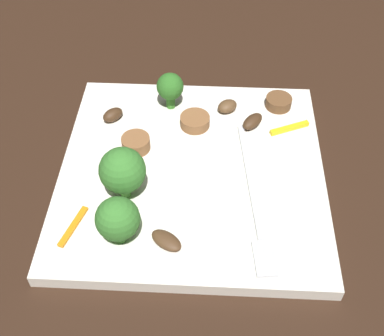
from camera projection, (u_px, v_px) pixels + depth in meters
ground_plane at (192, 177)px, 0.50m from camera, size 1.40×1.40×0.00m
plate at (192, 173)px, 0.49m from camera, size 0.26×0.26×0.01m
fork at (255, 204)px, 0.46m from camera, size 0.18×0.03×0.00m
broccoli_floret_0 at (170, 87)px, 0.53m from camera, size 0.03×0.03×0.04m
broccoli_floret_1 at (122, 171)px, 0.44m from camera, size 0.04×0.04×0.06m
broccoli_floret_2 at (118, 219)px, 0.41m from camera, size 0.04×0.04×0.05m
sausage_slice_0 at (136, 143)px, 0.50m from camera, size 0.04×0.04×0.01m
sausage_slice_1 at (279, 102)px, 0.55m from camera, size 0.04×0.04×0.01m
sausage_slice_2 at (195, 121)px, 0.53m from camera, size 0.04×0.04×0.01m
mushroom_0 at (227, 106)px, 0.54m from camera, size 0.03×0.03×0.01m
mushroom_1 at (252, 121)px, 0.52m from camera, size 0.03×0.03×0.01m
mushroom_2 at (166, 240)px, 0.43m from camera, size 0.03×0.03×0.01m
mushroom_3 at (113, 115)px, 0.53m from camera, size 0.03×0.03×0.01m
pepper_strip_0 at (73, 226)px, 0.44m from camera, size 0.04×0.02×0.00m
pepper_strip_1 at (289, 128)px, 0.52m from camera, size 0.02×0.04×0.00m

